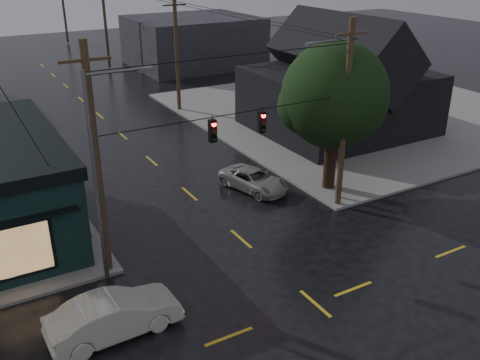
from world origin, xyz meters
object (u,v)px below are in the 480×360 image
sedan_cream (114,315)px  suv_silver (254,180)px  corner_tree (335,96)px  utility_pole_ne (337,206)px  utility_pole_nw (109,271)px

sedan_cream → suv_silver: sedan_cream is taller
corner_tree → utility_pole_ne: size_ratio=0.84×
utility_pole_nw → suv_silver: size_ratio=2.28×
corner_tree → utility_pole_nw: bearing=-171.7°
sedan_cream → suv_silver: bearing=-55.0°
sedan_cream → corner_tree: bearing=-69.4°
corner_tree → sedan_cream: corner_tree is taller
utility_pole_nw → suv_silver: utility_pole_nw is taller
suv_silver → corner_tree: bearing=-44.3°
corner_tree → sedan_cream: 16.97m
utility_pole_nw → corner_tree: bearing=8.3°
corner_tree → sedan_cream: size_ratio=1.74×
corner_tree → suv_silver: (-3.88, 2.14, -5.04)m
utility_pole_ne → corner_tree: bearing=64.9°
sedan_cream → utility_pole_ne: bearing=-75.4°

